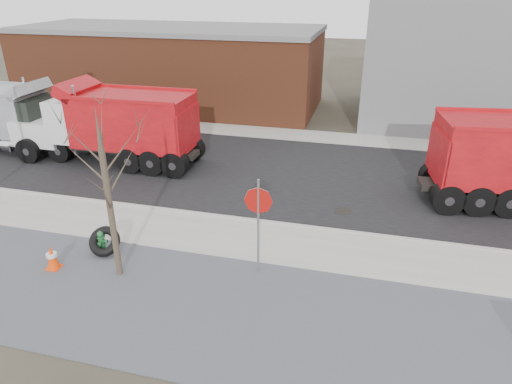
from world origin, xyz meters
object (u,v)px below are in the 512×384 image
(dump_truck_red_b, at_px, (111,123))
(truck_tire, at_px, (105,241))
(stop_sign, at_px, (258,211))
(dump_truck_grey, at_px, (9,115))
(fire_hydrant, at_px, (101,242))

(dump_truck_red_b, bearing_deg, truck_tire, 117.75)
(stop_sign, xyz_separation_m, dump_truck_grey, (-14.93, 7.54, -0.24))
(dump_truck_red_b, height_order, dump_truck_grey, dump_truck_red_b)
(truck_tire, relative_size, dump_truck_red_b, 0.12)
(dump_truck_grey, bearing_deg, fire_hydrant, -38.62)
(dump_truck_red_b, bearing_deg, stop_sign, 141.17)
(truck_tire, distance_m, stop_sign, 5.28)
(fire_hydrant, relative_size, truck_tire, 0.66)
(stop_sign, height_order, dump_truck_red_b, dump_truck_red_b)
(truck_tire, bearing_deg, dump_truck_grey, 141.79)
(dump_truck_red_b, relative_size, dump_truck_grey, 1.16)
(truck_tire, xyz_separation_m, stop_sign, (5.02, 0.26, 1.61))
(truck_tire, xyz_separation_m, dump_truck_red_b, (-3.93, 7.45, 1.50))
(stop_sign, height_order, dump_truck_grey, dump_truck_grey)
(dump_truck_red_b, bearing_deg, dump_truck_grey, -3.42)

